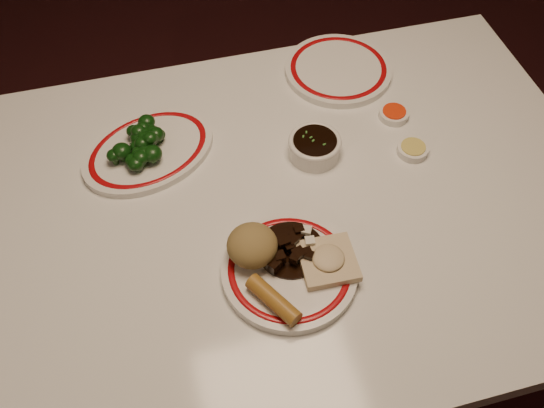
{
  "coord_description": "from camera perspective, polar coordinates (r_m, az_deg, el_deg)",
  "views": [
    {
      "loc": [
        -0.25,
        -0.68,
        1.67
      ],
      "look_at": [
        -0.07,
        -0.04,
        0.8
      ],
      "focal_mm": 40.0,
      "sensor_mm": 36.0,
      "label": 1
    }
  ],
  "objects": [
    {
      "name": "ground",
      "position": [
        1.82,
        2.03,
        -14.07
      ],
      "size": [
        7.0,
        7.0,
        0.0
      ],
      "primitive_type": "plane",
      "color": "black",
      "rests_on": "ground"
    },
    {
      "name": "dining_table",
      "position": [
        1.25,
        2.88,
        -1.95
      ],
      "size": [
        1.2,
        0.9,
        0.75
      ],
      "color": "silver",
      "rests_on": "ground"
    },
    {
      "name": "main_plate",
      "position": [
        1.07,
        1.65,
        -6.26
      ],
      "size": [
        0.31,
        0.31,
        0.02
      ],
      "color": "silver",
      "rests_on": "dining_table"
    },
    {
      "name": "rice_mound",
      "position": [
        1.05,
        -1.87,
        -3.92
      ],
      "size": [
        0.09,
        0.09,
        0.06
      ],
      "primitive_type": "ellipsoid",
      "color": "olive",
      "rests_on": "main_plate"
    },
    {
      "name": "spring_roll",
      "position": [
        1.01,
        0.14,
        -9.0
      ],
      "size": [
        0.08,
        0.11,
        0.03
      ],
      "primitive_type": "cylinder",
      "rotation": [
        1.57,
        0.0,
        0.53
      ],
      "color": "olive",
      "rests_on": "main_plate"
    },
    {
      "name": "fried_wonton",
      "position": [
        1.06,
        5.29,
        -5.29
      ],
      "size": [
        0.1,
        0.1,
        0.03
      ],
      "color": "#C7B48D",
      "rests_on": "main_plate"
    },
    {
      "name": "stirfry_heap",
      "position": [
        1.07,
        1.48,
        -4.15
      ],
      "size": [
        0.12,
        0.12,
        0.03
      ],
      "color": "black",
      "rests_on": "main_plate"
    },
    {
      "name": "broccoli_plate",
      "position": [
        1.26,
        -11.53,
        4.95
      ],
      "size": [
        0.34,
        0.32,
        0.02
      ],
      "color": "silver",
      "rests_on": "dining_table"
    },
    {
      "name": "broccoli_pile",
      "position": [
        1.24,
        -12.06,
        5.78
      ],
      "size": [
        0.12,
        0.14,
        0.05
      ],
      "color": "#23471C",
      "rests_on": "broccoli_plate"
    },
    {
      "name": "soy_bowl",
      "position": [
        1.23,
        4.02,
        5.34
      ],
      "size": [
        0.1,
        0.1,
        0.04
      ],
      "color": "silver",
      "rests_on": "dining_table"
    },
    {
      "name": "sweet_sour_dish",
      "position": [
        1.34,
        11.39,
        8.31
      ],
      "size": [
        0.06,
        0.06,
        0.02
      ],
      "color": "silver",
      "rests_on": "dining_table"
    },
    {
      "name": "mustard_dish",
      "position": [
        1.27,
        13.1,
        5.03
      ],
      "size": [
        0.06,
        0.06,
        0.02
      ],
      "color": "silver",
      "rests_on": "dining_table"
    },
    {
      "name": "far_plate",
      "position": [
        1.43,
        6.25,
        12.47
      ],
      "size": [
        0.31,
        0.31,
        0.02
      ],
      "color": "silver",
      "rests_on": "dining_table"
    }
  ]
}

